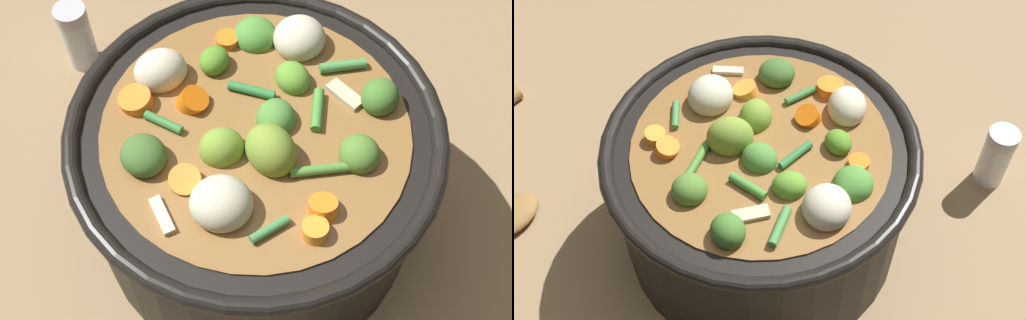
# 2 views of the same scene
# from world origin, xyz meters

# --- Properties ---
(ground_plane) EXTENTS (1.10, 1.10, 0.00)m
(ground_plane) POSITION_xyz_m (0.00, 0.00, 0.00)
(ground_plane) COLOR #8C704C
(cooking_pot) EXTENTS (0.30, 0.30, 0.18)m
(cooking_pot) POSITION_xyz_m (0.00, -0.00, 0.08)
(cooking_pot) COLOR black
(cooking_pot) RESTS_ON ground_plane
(salt_shaker) EXTENTS (0.03, 0.03, 0.08)m
(salt_shaker) POSITION_xyz_m (0.24, -0.12, 0.04)
(salt_shaker) COLOR silver
(salt_shaker) RESTS_ON ground_plane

